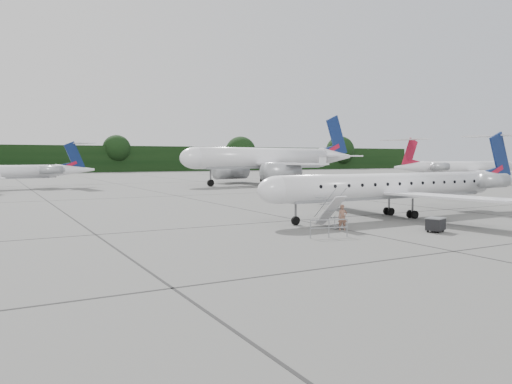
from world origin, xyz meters
TOP-DOWN VIEW (x-y plane):
  - ground at (0.00, 0.00)m, footprint 320.00×320.00m
  - treeline at (0.00, 130.00)m, footprint 260.00×4.00m
  - main_regional_jet at (2.66, 2.46)m, footprint 26.11×19.04m
  - airstair at (-4.75, 0.24)m, footprint 0.89×2.24m
  - passenger at (-4.72, -1.03)m, footprint 0.68×0.57m
  - safety_railing at (-7.19, -2.92)m, footprint 2.15×0.64m
  - baggage_cart at (-0.29, -4.33)m, footprint 1.32×1.21m
  - bg_narrowbody at (16.98, 46.96)m, footprint 37.02×29.12m
  - bg_regional_right at (50.68, 33.94)m, footprint 29.00×21.09m

SIDE VIEW (x-z plane):
  - ground at x=0.00m, z-range 0.00..0.00m
  - baggage_cart at x=-0.29m, z-range 0.00..0.93m
  - safety_railing at x=-7.19m, z-range 0.00..1.00m
  - passenger at x=-4.72m, z-range 0.00..1.58m
  - airstair at x=-4.75m, z-range 0.00..2.07m
  - main_regional_jet at x=2.66m, z-range 0.00..6.61m
  - bg_regional_right at x=50.68m, z-range 0.00..7.52m
  - treeline at x=0.00m, z-range 0.00..8.00m
  - bg_narrowbody at x=16.98m, z-range 0.00..12.10m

